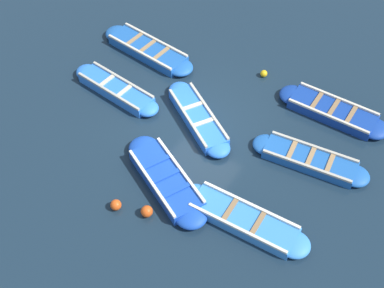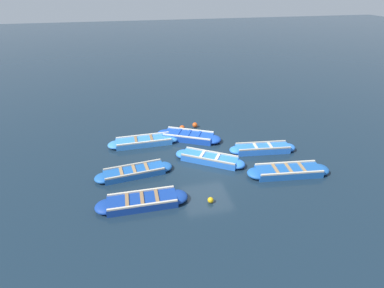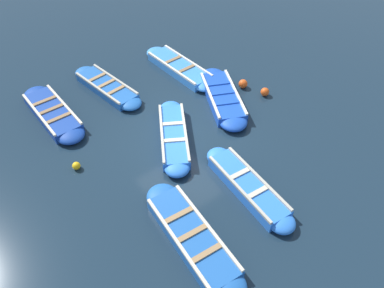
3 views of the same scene
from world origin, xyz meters
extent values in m
plane|color=#162838|center=(0.00, 0.00, 0.00)|extent=(120.00, 120.00, 0.00)
cube|color=#1E59AD|center=(-2.13, -3.29, 0.16)|extent=(1.28, 3.07, 0.33)
ellipsoid|color=#1E59AD|center=(-1.97, -1.81, 0.16)|extent=(0.97, 1.00, 0.33)
ellipsoid|color=#1E59AD|center=(-2.30, -4.77, 0.16)|extent=(0.97, 1.00, 0.33)
cube|color=beige|center=(-2.56, -3.25, 0.36)|extent=(0.40, 2.91, 0.07)
cube|color=beige|center=(-1.70, -3.34, 0.36)|extent=(0.40, 2.91, 0.07)
cube|color=#9E7A51|center=(-2.06, -2.67, 0.35)|extent=(0.85, 0.23, 0.04)
cube|color=#9E7A51|center=(-2.13, -3.29, 0.35)|extent=(0.85, 0.23, 0.04)
cube|color=#9E7A51|center=(-2.20, -3.92, 0.35)|extent=(0.85, 0.23, 0.04)
cube|color=blue|center=(-0.27, -0.05, 0.16)|extent=(2.17, 2.76, 0.32)
ellipsoid|color=blue|center=(0.47, 1.11, 0.16)|extent=(1.05, 1.06, 0.32)
ellipsoid|color=blue|center=(-1.02, -1.21, 0.16)|extent=(1.05, 1.06, 0.32)
cube|color=#B2AD9E|center=(-0.59, 0.15, 0.36)|extent=(1.52, 2.32, 0.07)
cube|color=#B2AD9E|center=(0.04, -0.24, 0.36)|extent=(1.52, 2.32, 0.07)
cube|color=beige|center=(-0.06, 0.28, 0.34)|extent=(0.68, 0.51, 0.04)
cube|color=beige|center=(-0.48, -0.37, 0.34)|extent=(0.68, 0.51, 0.04)
cube|color=#1E59AD|center=(-0.61, 3.64, 0.14)|extent=(1.19, 2.82, 0.28)
ellipsoid|color=#1E59AD|center=(-0.76, 5.00, 0.14)|extent=(0.90, 0.92, 0.28)
ellipsoid|color=#1E59AD|center=(-0.45, 2.29, 0.14)|extent=(0.90, 0.92, 0.28)
cube|color=#B2AD9E|center=(-1.00, 3.60, 0.32)|extent=(0.39, 2.67, 0.07)
cube|color=#B2AD9E|center=(-0.21, 3.69, 0.32)|extent=(0.39, 2.67, 0.07)
cube|color=#9E7A51|center=(-0.67, 4.22, 0.30)|extent=(0.79, 0.23, 0.04)
cube|color=#9E7A51|center=(-0.61, 3.64, 0.30)|extent=(0.79, 0.23, 0.04)
cube|color=#9E7A51|center=(-0.54, 3.07, 0.30)|extent=(0.79, 0.23, 0.04)
cube|color=navy|center=(-2.81, 3.45, 0.16)|extent=(0.99, 2.75, 0.32)
ellipsoid|color=navy|center=(-2.81, 4.82, 0.16)|extent=(0.91, 0.94, 0.32)
ellipsoid|color=navy|center=(-2.82, 2.07, 0.16)|extent=(0.91, 0.94, 0.32)
cube|color=beige|center=(-3.26, 3.45, 0.35)|extent=(0.09, 2.69, 0.07)
cube|color=beige|center=(-2.36, 3.44, 0.35)|extent=(0.09, 2.69, 0.07)
cube|color=olive|center=(-2.81, 4.03, 0.34)|extent=(0.86, 0.14, 0.04)
cube|color=olive|center=(-2.81, 3.45, 0.34)|extent=(0.86, 0.14, 0.04)
cube|color=olive|center=(-2.81, 2.86, 0.34)|extent=(0.86, 0.14, 0.04)
cube|color=#1947B7|center=(2.29, 0.47, 0.17)|extent=(2.15, 2.90, 0.35)
ellipsoid|color=#1947B7|center=(2.91, 1.69, 0.17)|extent=(1.27, 1.29, 0.35)
ellipsoid|color=#1947B7|center=(1.67, -0.75, 0.17)|extent=(1.27, 1.29, 0.35)
cube|color=silver|center=(1.87, 0.68, 0.38)|extent=(1.29, 2.42, 0.07)
cube|color=silver|center=(2.70, 0.26, 0.38)|extent=(1.29, 2.42, 0.07)
cube|color=#1947B7|center=(2.55, 0.99, 0.37)|extent=(0.86, 0.53, 0.04)
cube|color=#1947B7|center=(2.29, 0.47, 0.37)|extent=(0.86, 0.53, 0.04)
cube|color=#1947B7|center=(2.02, -0.05, 0.37)|extent=(0.86, 0.53, 0.04)
cube|color=#3884E0|center=(2.27, 2.97, 0.15)|extent=(1.01, 3.00, 0.30)
ellipsoid|color=#3884E0|center=(2.23, 4.46, 0.15)|extent=(0.87, 0.90, 0.30)
ellipsoid|color=#3884E0|center=(2.31, 1.49, 0.15)|extent=(0.87, 0.90, 0.30)
cube|color=silver|center=(1.85, 2.96, 0.34)|extent=(0.16, 2.92, 0.07)
cube|color=silver|center=(2.69, 2.99, 0.34)|extent=(0.16, 2.92, 0.07)
cube|color=olive|center=(2.26, 3.40, 0.32)|extent=(0.82, 0.16, 0.04)
cube|color=olive|center=(2.28, 2.55, 0.32)|extent=(0.82, 0.16, 0.04)
cube|color=blue|center=(0.08, -3.02, 0.17)|extent=(1.08, 2.84, 0.33)
ellipsoid|color=blue|center=(0.24, -1.64, 0.17)|extent=(0.80, 0.82, 0.33)
ellipsoid|color=blue|center=(-0.07, -4.39, 0.17)|extent=(0.80, 0.82, 0.33)
cube|color=#B2AD9E|center=(-0.26, -2.98, 0.37)|extent=(0.38, 2.70, 0.07)
cube|color=#B2AD9E|center=(0.43, -3.06, 0.37)|extent=(0.38, 2.70, 0.07)
cube|color=beige|center=(0.13, -2.63, 0.35)|extent=(0.70, 0.22, 0.04)
cube|color=beige|center=(0.04, -3.41, 0.35)|extent=(0.70, 0.22, 0.04)
sphere|color=#E05119|center=(3.45, 0.61, 0.17)|extent=(0.33, 0.33, 0.33)
sphere|color=#E05119|center=(3.73, -0.24, 0.16)|extent=(0.31, 0.31, 0.31)
sphere|color=#EAB214|center=(-3.27, 0.75, 0.12)|extent=(0.24, 0.24, 0.24)
camera|label=1|loc=(9.58, 5.93, 12.51)|focal=50.00mm
camera|label=2|loc=(-12.35, 3.56, 7.91)|focal=28.00mm
camera|label=3|loc=(-5.28, -7.21, 8.28)|focal=35.00mm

